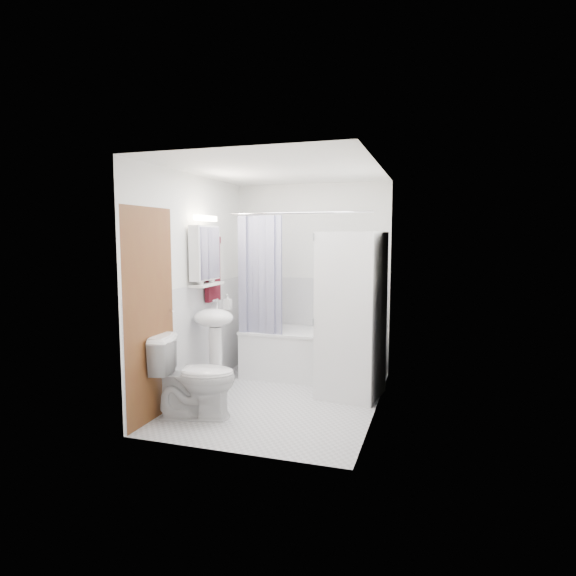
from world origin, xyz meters
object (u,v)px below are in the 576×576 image
(bathtub, at_px, (305,351))
(sink, at_px, (214,331))
(washer_dryer, at_px, (351,315))
(toilet, at_px, (195,377))

(bathtub, height_order, sink, sink)
(sink, height_order, washer_dryer, washer_dryer)
(bathtub, xyz_separation_m, toilet, (-0.66, -1.61, 0.07))
(washer_dryer, distance_m, toilet, 1.77)
(bathtub, xyz_separation_m, washer_dryer, (0.65, -0.52, 0.57))
(washer_dryer, bearing_deg, bathtub, 148.89)
(washer_dryer, relative_size, toilet, 2.23)
(bathtub, bearing_deg, washer_dryer, -38.69)
(toilet, bearing_deg, sink, -4.45)
(sink, relative_size, toilet, 1.31)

